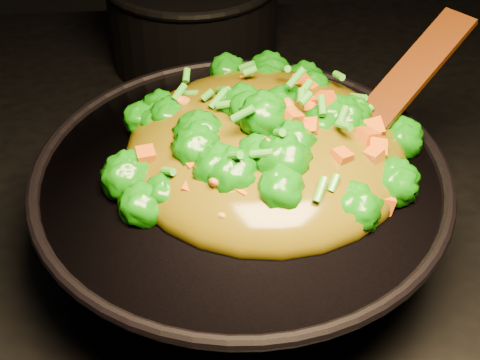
{
  "coord_description": "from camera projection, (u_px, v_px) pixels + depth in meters",
  "views": [
    {
      "loc": [
        -0.02,
        -0.65,
        1.48
      ],
      "look_at": [
        0.03,
        -0.1,
        1.0
      ],
      "focal_mm": 55.0,
      "sensor_mm": 36.0,
      "label": 1
    }
  ],
  "objects": [
    {
      "name": "wok",
      "position": [
        241.0,
        216.0,
        0.75
      ],
      "size": [
        0.5,
        0.5,
        0.11
      ],
      "primitive_type": null,
      "rotation": [
        0.0,
        0.0,
        -0.3
      ],
      "color": "black",
      "rests_on": "stovetop"
    },
    {
      "name": "stir_fry",
      "position": [
        266.0,
        119.0,
        0.7
      ],
      "size": [
        0.37,
        0.37,
        0.1
      ],
      "primitive_type": null,
      "rotation": [
        0.0,
        0.0,
        -0.42
      ],
      "color": "#106607",
      "rests_on": "wok"
    },
    {
      "name": "spatula",
      "position": [
        390.0,
        99.0,
        0.74
      ],
      "size": [
        0.2,
        0.19,
        0.1
      ],
      "primitive_type": "cube",
      "rotation": [
        0.0,
        -0.38,
        0.72
      ],
      "color": "#381508",
      "rests_on": "wok"
    },
    {
      "name": "back_pot",
      "position": [
        193.0,
        15.0,
        1.05
      ],
      "size": [
        0.28,
        0.28,
        0.14
      ],
      "primitive_type": "cylinder",
      "rotation": [
        0.0,
        0.0,
        -0.17
      ],
      "color": "black",
      "rests_on": "stovetop"
    }
  ]
}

